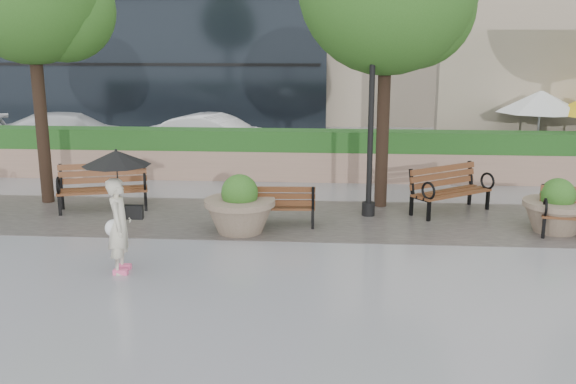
# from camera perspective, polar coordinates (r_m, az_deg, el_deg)

# --- Properties ---
(ground) EXTENTS (100.00, 100.00, 0.00)m
(ground) POSITION_cam_1_polar(r_m,az_deg,el_deg) (10.83, -3.61, -6.66)
(ground) COLOR gray
(ground) RESTS_ON ground
(cobble_strip) EXTENTS (28.00, 3.20, 0.01)m
(cobble_strip) POSITION_cam_1_polar(r_m,az_deg,el_deg) (13.66, -1.89, -2.35)
(cobble_strip) COLOR #383330
(cobble_strip) RESTS_ON ground
(hedge_wall) EXTENTS (24.00, 0.80, 1.35)m
(hedge_wall) POSITION_cam_1_polar(r_m,az_deg,el_deg) (17.40, -0.49, 3.30)
(hedge_wall) COLOR #9E7A66
(hedge_wall) RESTS_ON ground
(asphalt_street) EXTENTS (40.00, 7.00, 0.00)m
(asphalt_street) POSITION_cam_1_polar(r_m,az_deg,el_deg) (21.45, 0.41, 3.42)
(asphalt_street) COLOR black
(asphalt_street) RESTS_ON ground
(bench_1) EXTENTS (2.04, 1.28, 1.03)m
(bench_1) POSITION_cam_1_polar(r_m,az_deg,el_deg) (14.82, -16.07, -0.43)
(bench_1) COLOR brown
(bench_1) RESTS_ON ground
(bench_2) EXTENTS (1.66, 0.73, 0.87)m
(bench_2) POSITION_cam_1_polar(r_m,az_deg,el_deg) (13.06, -1.18, -1.94)
(bench_2) COLOR brown
(bench_2) RESTS_ON ground
(bench_3) EXTENTS (1.95, 1.71, 1.01)m
(bench_3) POSITION_cam_1_polar(r_m,az_deg,el_deg) (14.49, 14.21, -0.64)
(bench_3) COLOR brown
(bench_3) RESTS_ON ground
(planter_left) EXTENTS (1.39, 1.39, 1.17)m
(planter_left) POSITION_cam_1_polar(r_m,az_deg,el_deg) (12.61, -4.29, -1.60)
(planter_left) COLOR #7F6B56
(planter_left) RESTS_ON ground
(planter_right) EXTENTS (1.29, 1.29, 1.08)m
(planter_right) POSITION_cam_1_polar(r_m,az_deg,el_deg) (13.67, 22.74, -1.59)
(planter_right) COLOR #7F6B56
(planter_right) RESTS_ON ground
(lamppost) EXTENTS (0.28, 0.28, 3.97)m
(lamppost) POSITION_cam_1_polar(r_m,az_deg,el_deg) (13.63, 7.34, 4.99)
(lamppost) COLOR black
(lamppost) RESTS_ON ground
(patio_umb_white) EXTENTS (2.50, 2.50, 2.30)m
(patio_umb_white) POSITION_cam_1_polar(r_m,az_deg,el_deg) (19.74, 21.54, 7.46)
(patio_umb_white) COLOR black
(patio_umb_white) RESTS_ON ground
(car_left) EXTENTS (5.26, 3.19, 1.43)m
(car_left) POSITION_cam_1_polar(r_m,az_deg,el_deg) (22.01, -18.54, 4.86)
(car_left) COLOR silver
(car_left) RESTS_ON ground
(car_right) EXTENTS (4.52, 2.47, 1.41)m
(car_right) POSITION_cam_1_polar(r_m,az_deg,el_deg) (20.53, -6.41, 4.88)
(car_right) COLOR silver
(car_right) RESTS_ON ground
(pedestrian) EXTENTS (1.09, 1.09, 2.00)m
(pedestrian) POSITION_cam_1_polar(r_m,az_deg,el_deg) (10.63, -14.85, -0.62)
(pedestrian) COLOR beige
(pedestrian) RESTS_ON ground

